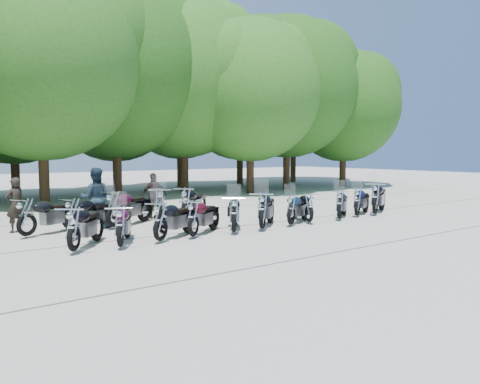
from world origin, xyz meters
TOP-DOWN VIEW (x-y plane):
  - ground at (0.00, 0.00)m, footprint 90.00×90.00m
  - tree_3 at (-3.57, 11.24)m, footprint 8.70×8.70m
  - tree_4 at (0.54, 13.09)m, footprint 9.13×9.13m
  - tree_5 at (4.61, 13.20)m, footprint 9.04×9.04m
  - tree_6 at (7.55, 10.82)m, footprint 8.00×8.00m
  - tree_7 at (11.20, 11.78)m, footprint 8.79×8.79m
  - tree_8 at (15.83, 11.20)m, footprint 7.53×7.53m
  - tree_11 at (-3.76, 16.43)m, footprint 7.56×7.56m
  - tree_12 at (1.80, 16.47)m, footprint 7.88×7.88m
  - tree_13 at (6.69, 17.47)m, footprint 8.31×8.31m
  - tree_14 at (10.68, 16.09)m, footprint 8.02×8.02m
  - tree_15 at (16.61, 17.02)m, footprint 9.67×9.67m
  - motorcycle_0 at (-5.54, 0.47)m, footprint 1.90×2.17m
  - motorcycle_1 at (-4.46, 0.36)m, footprint 1.59×2.17m
  - motorcycle_2 at (-3.32, 0.46)m, footprint 2.18×1.68m
  - motorcycle_3 at (-2.31, 0.51)m, footprint 2.10×1.77m
  - motorcycle_4 at (-1.02, 0.40)m, footprint 1.84×2.15m
  - motorcycle_5 at (0.00, 0.36)m, footprint 2.22×2.10m
  - motorcycle_6 at (1.27, 0.47)m, footprint 2.09×1.52m
  - motorcycle_7 at (2.10, 0.51)m, footprint 1.40×2.12m
  - motorcycle_8 at (3.50, 0.45)m, footprint 2.09×1.74m
  - motorcycle_9 at (4.68, 0.65)m, footprint 2.21×1.59m
  - motorcycle_10 at (5.57, 0.55)m, footprint 2.52×1.86m
  - motorcycle_11 at (-5.98, 3.25)m, footprint 2.28×1.60m
  - motorcycle_12 at (-4.76, 3.08)m, footprint 2.17×1.52m
  - motorcycle_13 at (-3.49, 3.31)m, footprint 2.39×1.86m
  - motorcycle_14 at (-1.95, 3.25)m, footprint 1.69×2.49m
  - motorcycle_15 at (-0.98, 3.25)m, footprint 2.26×2.10m
  - rider_0 at (-6.02, 4.49)m, footprint 0.70×0.60m
  - rider_1 at (-3.87, 3.80)m, footprint 1.12×1.00m
  - rider_2 at (-1.42, 4.77)m, footprint 0.98×0.45m

SIDE VIEW (x-z plane):
  - ground at x=0.00m, z-range 0.00..0.00m
  - motorcycle_6 at x=1.27m, z-range 0.00..1.16m
  - motorcycle_7 at x=2.10m, z-range 0.00..1.16m
  - motorcycle_12 at x=-4.76m, z-range 0.00..1.19m
  - motorcycle_8 at x=3.50m, z-range 0.00..1.19m
  - motorcycle_3 at x=-2.31m, z-range 0.00..1.20m
  - motorcycle_1 at x=-4.46m, z-range 0.00..1.20m
  - motorcycle_9 at x=4.68m, z-range 0.00..1.22m
  - motorcycle_2 at x=-3.32m, z-range 0.00..1.22m
  - motorcycle_4 at x=-1.02m, z-range 0.00..1.23m
  - motorcycle_11 at x=-5.98m, z-range 0.00..1.25m
  - motorcycle_0 at x=-5.54m, z-range 0.00..1.26m
  - motorcycle_5 at x=0.00m, z-range 0.00..1.32m
  - motorcycle_13 at x=-3.49m, z-range 0.00..1.34m
  - motorcycle_15 at x=-0.98m, z-range 0.00..1.34m
  - motorcycle_14 at x=-1.95m, z-range 0.00..1.36m
  - motorcycle_10 at x=5.57m, z-range 0.00..1.40m
  - rider_0 at x=-6.02m, z-range 0.00..1.63m
  - rider_2 at x=-1.42m, z-range 0.00..1.63m
  - rider_1 at x=-3.87m, z-range 0.00..1.89m
  - tree_8 at x=15.83m, z-range 0.85..10.10m
  - tree_11 at x=-3.76m, z-range 0.85..10.14m
  - tree_12 at x=1.80m, z-range 0.89..10.56m
  - tree_6 at x=7.55m, z-range 0.90..10.72m
  - tree_14 at x=10.68m, z-range 0.91..10.75m
  - tree_13 at x=6.69m, z-range 0.94..11.14m
  - tree_3 at x=-3.57m, z-range 0.98..11.66m
  - tree_7 at x=11.20m, z-range 0.99..11.79m
  - tree_5 at x=4.61m, z-range 1.02..12.12m
  - tree_4 at x=0.54m, z-range 1.03..12.24m
  - tree_15 at x=16.61m, z-range 1.09..12.96m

